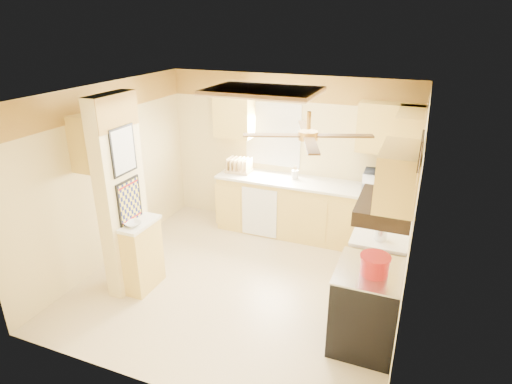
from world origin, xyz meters
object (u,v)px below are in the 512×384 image
at_px(microwave, 382,182).
at_px(dutch_oven, 375,265).
at_px(bowl, 133,224).
at_px(stove, 366,307).
at_px(kettle, 381,232).

bearing_deg(microwave, dutch_oven, 94.19).
xyz_separation_m(microwave, bowl, (-2.67, -2.27, -0.12)).
distance_m(bowl, dutch_oven, 2.86).
relative_size(stove, bowl, 4.64).
xyz_separation_m(bowl, dutch_oven, (2.86, 0.05, 0.05)).
bearing_deg(stove, microwave, 93.64).
bearing_deg(dutch_oven, kettle, 91.68).
bearing_deg(bowl, kettle, 14.87).
height_order(stove, bowl, bowl).
bearing_deg(stove, dutch_oven, -52.36).
distance_m(microwave, kettle, 1.52).
bearing_deg(microwave, stove, 93.13).
bearing_deg(bowl, microwave, 40.30).
bearing_deg(kettle, stove, -92.17).
relative_size(stove, dutch_oven, 3.03).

